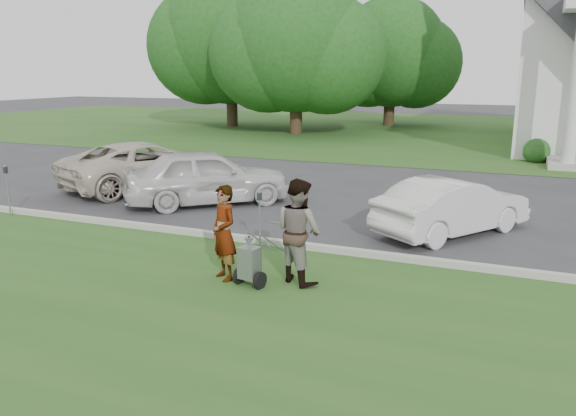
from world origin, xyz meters
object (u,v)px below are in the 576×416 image
Objects in this scene: person_right at (299,232)px; tree_left at (296,48)px; person_left at (224,234)px; car_d at (452,206)px; parking_meter_near at (260,213)px; tree_back at (391,57)px; parking_meter_far at (7,185)px; car_a at (146,165)px; car_b at (207,176)px; tree_far at (230,42)px; striping_cart at (250,264)px.

tree_left is at bearing -40.20° from person_right.
car_d is at bearing 87.42° from person_left.
person_left is at bearing -84.12° from parking_meter_near.
person_right is at bearing -80.48° from tree_back.
tree_left is at bearing 91.18° from parking_meter_far.
parking_meter_far is at bearing 48.47° from car_d.
car_b reaches higher than car_a.
car_a is at bearing -9.90° from person_right.
car_b reaches higher than parking_meter_near.
tree_back reaches higher than parking_meter_near.
person_left reaches higher than car_b.
parking_meter_near is at bearing -60.92° from tree_far.
parking_meter_near is (-0.20, 1.95, -0.09)m from person_left.
tree_back reaches higher than car_d.
parking_meter_near is 7.30m from parking_meter_far.
tree_left is 22.59m from car_d.
parking_meter_near is at bearing -176.74° from car_b.
tree_left is 1.93× the size of car_a.
striping_cart is at bearing 93.13° from car_d.
striping_cart is at bearing -70.29° from tree_left.
striping_cart is 0.89× the size of parking_meter_near.
car_a is at bearing -85.04° from tree_left.
person_left is 1.29× the size of parking_meter_far.
parking_meter_far is at bearing 18.31° from person_right.
tree_left is 7.79× the size of parking_meter_far.
car_d is (3.51, 4.71, -0.21)m from person_left.
car_d is at bearing 70.49° from striping_cart.
tree_back is at bearing 109.75° from striping_cart.
tree_back reaches higher than person_right.
tree_left is 22.16m from parking_meter_far.
person_right is (9.24, -23.27, -4.16)m from tree_left.
car_d is at bearing -89.04° from person_right.
tree_left is at bearing -61.92° from car_a.
tree_far reaches higher than tree_back.
tree_left is at bearing 142.69° from person_left.
car_a is (-2.51, -25.20, -3.96)m from tree_back.
parking_meter_far is 0.25× the size of car_a.
parking_meter_far is (-8.80, 1.52, -0.09)m from person_right.
car_a is at bearing 24.27° from car_d.
tree_far is at bearing 104.61° from parking_meter_far.
tree_back is 31.93m from person_right.
person_left reaches higher than parking_meter_far.
tree_far is 30.74m from person_right.
person_left is (7.94, -23.67, -4.23)m from tree_left.
tree_far is 2.86× the size of car_d.
tree_far is 1.21× the size of tree_back.
car_a is (7.49, -20.20, -4.93)m from tree_far.
parking_meter_far is at bearing -75.39° from tree_far.
parking_meter_near is at bearing 0.21° from parking_meter_far.
car_a is at bearing -69.65° from tree_far.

